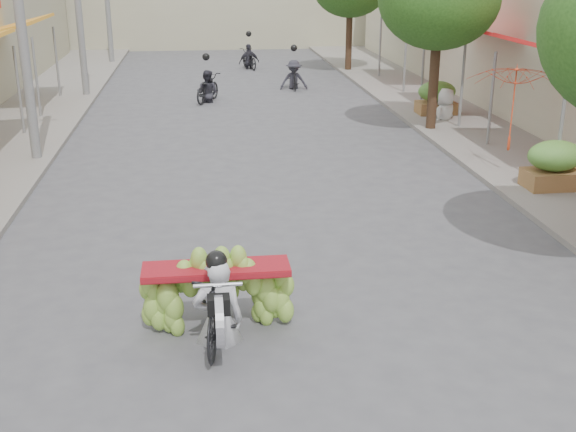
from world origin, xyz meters
The scene contains 10 objects.
sidewalk_left centered at (-7.00, 15.00, 0.06)m, with size 4.00×60.00×0.12m, color gray.
sidewalk_right centered at (7.00, 15.00, 0.06)m, with size 4.00×60.00×0.12m, color gray.
produce_crate_mid centered at (6.20, 8.00, 0.71)m, with size 1.20×0.88×1.16m.
produce_crate_far centered at (6.20, 16.00, 0.71)m, with size 1.20×0.88×1.16m.
banana_motorbike centered at (-1.19, 2.54, 0.73)m, with size 2.20×1.94×2.23m.
market_umbrella centered at (5.76, 9.33, 2.59)m, with size 2.19×2.19×1.99m.
pedestrian centered at (6.25, 15.23, 1.05)m, with size 1.06×1.00×1.86m.
bg_motorbike_a centered at (-1.01, 19.54, 0.73)m, with size 1.28×1.84×1.95m.
bg_motorbike_b centered at (2.38, 21.78, 0.86)m, with size 1.07×1.64×1.95m.
bg_motorbike_c centered at (1.06, 27.53, 0.80)m, with size 1.08×1.69×1.95m.
Camera 1 is at (-1.33, -6.11, 4.80)m, focal length 45.00 mm.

